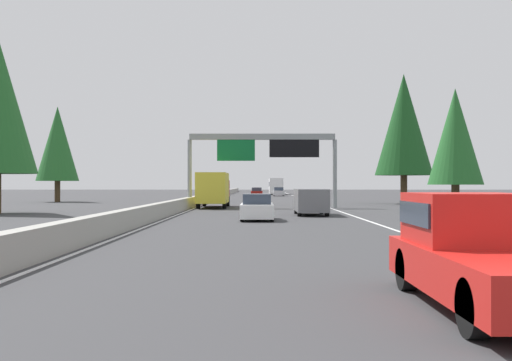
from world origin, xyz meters
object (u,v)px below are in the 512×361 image
at_px(sedan_far_center, 257,208).
at_px(conifer_left_mid, 58,144).
at_px(conifer_right_mid, 404,125).
at_px(minivan_mid_center, 311,200).
at_px(sedan_near_right, 257,192).
at_px(pickup_distant_b, 480,250).
at_px(box_truck_near_center, 214,189).
at_px(sedan_far_left, 279,192).
at_px(sign_gantry_overhead, 264,149).
at_px(bus_mid_right, 276,186).
at_px(conifer_right_near, 455,137).

distance_m(sedan_far_center, conifer_left_mid, 42.21).
bearing_deg(conifer_right_mid, minivan_mid_center, 153.59).
bearing_deg(sedan_near_right, pickup_distant_b, -177.39).
height_order(minivan_mid_center, conifer_right_mid, conifer_right_mid).
distance_m(sedan_near_right, conifer_right_mid, 38.22).
relative_size(minivan_mid_center, box_truck_near_center, 0.59).
xyz_separation_m(sedan_far_left, sedan_near_right, (-6.40, 3.65, 0.00)).
height_order(sedan_far_left, conifer_left_mid, conifer_left_mid).
relative_size(pickup_distant_b, sedan_far_center, 1.27).
height_order(conifer_right_mid, conifer_left_mid, conifer_right_mid).
bearing_deg(minivan_mid_center, sign_gantry_overhead, 13.29).
bearing_deg(box_truck_near_center, sedan_far_left, -8.00).
bearing_deg(bus_mid_right, conifer_right_mid, -168.69).
distance_m(minivan_mid_center, bus_mid_right, 80.26).
relative_size(sign_gantry_overhead, sedan_far_left, 2.88).
bearing_deg(sedan_far_center, conifer_right_mid, -27.49).
height_order(box_truck_near_center, conifer_left_mid, conifer_left_mid).
relative_size(sign_gantry_overhead, minivan_mid_center, 2.54).
xyz_separation_m(pickup_distant_b, conifer_right_mid, (52.90, -11.10, 7.13)).
relative_size(sedan_far_center, conifer_left_mid, 0.41).
bearing_deg(sedan_near_right, box_truck_near_center, 175.48).
bearing_deg(conifer_right_mid, conifer_left_mid, 80.01).
relative_size(sedan_near_right, conifer_right_mid, 0.33).
bearing_deg(sedan_near_right, minivan_mid_center, -176.32).
relative_size(box_truck_near_center, conifer_right_mid, 0.64).
distance_m(box_truck_near_center, sedan_far_left, 51.58).
distance_m(sedan_far_left, conifer_right_mid, 42.95).
bearing_deg(conifer_left_mid, sign_gantry_overhead, -126.65).
bearing_deg(sign_gantry_overhead, box_truck_near_center, 86.17).
bearing_deg(pickup_distant_b, conifer_left_mid, 23.88).
bearing_deg(bus_mid_right, sedan_near_right, 171.07).
distance_m(sedan_far_center, bus_mid_right, 85.98).
distance_m(sign_gantry_overhead, box_truck_near_center, 5.49).
xyz_separation_m(sign_gantry_overhead, conifer_left_mid, (17.22, 23.14, 1.54)).
bearing_deg(sedan_far_center, bus_mid_right, -2.27).
bearing_deg(sedan_far_left, sedan_near_right, 150.32).
bearing_deg(box_truck_near_center, sedan_near_right, -4.52).
distance_m(sedan_near_right, conifer_right_near, 54.76).
distance_m(sign_gantry_overhead, sedan_far_center, 18.49).
distance_m(sedan_near_right, bus_mid_right, 23.29).
bearing_deg(sedan_near_right, conifer_right_near, -164.53).
height_order(box_truck_near_center, sedan_near_right, box_truck_near_center).
xyz_separation_m(sedan_far_left, conifer_right_mid, (-40.73, -11.43, 7.37)).
height_order(conifer_right_near, conifer_right_mid, conifer_right_mid).
relative_size(sedan_far_center, conifer_right_mid, 0.33).
relative_size(sedan_near_right, bus_mid_right, 0.38).
bearing_deg(conifer_right_mid, pickup_distant_b, 168.15).
xyz_separation_m(box_truck_near_center, conifer_left_mid, (16.93, 18.83, 4.93)).
relative_size(sedan_far_left, conifer_left_mid, 0.41).
height_order(bus_mid_right, conifer_right_near, conifer_right_near).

